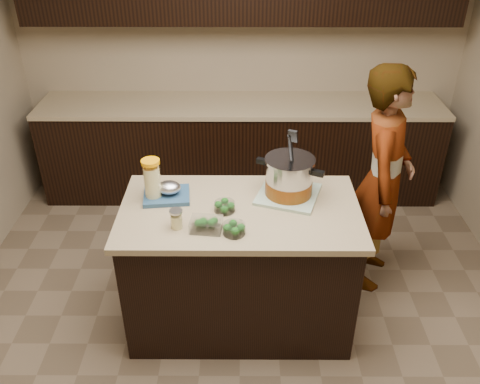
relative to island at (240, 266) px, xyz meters
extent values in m
plane|color=brown|center=(0.00, 0.00, -0.45)|extent=(4.00, 4.00, 0.00)
cube|color=tan|center=(0.00, 2.00, 0.90)|extent=(4.00, 0.04, 2.70)
cube|color=black|center=(0.00, 1.70, -0.02)|extent=(3.60, 0.60, 0.86)
cube|color=tan|center=(0.00, 1.70, 0.43)|extent=(3.60, 0.63, 0.04)
cube|color=black|center=(0.00, 0.00, -0.02)|extent=(1.40, 0.75, 0.86)
cube|color=tan|center=(0.00, 0.00, 0.43)|extent=(1.46, 0.81, 0.04)
cube|color=#63946D|center=(0.30, 0.15, 0.46)|extent=(0.46, 0.46, 0.02)
cylinder|color=#B7B7BC|center=(0.30, 0.15, 0.58)|extent=(0.38, 0.38, 0.23)
cylinder|color=brown|center=(0.30, 0.15, 0.51)|extent=(0.39, 0.39, 0.09)
cylinder|color=#B7B7BC|center=(0.30, 0.15, 0.70)|extent=(0.41, 0.41, 0.02)
cube|color=black|center=(0.14, 0.23, 0.65)|extent=(0.08, 0.06, 0.03)
cube|color=black|center=(0.47, 0.08, 0.65)|extent=(0.08, 0.06, 0.03)
cylinder|color=black|center=(0.30, 0.12, 0.77)|extent=(0.07, 0.12, 0.28)
cylinder|color=#E3D68A|center=(-0.53, 0.10, 0.56)|extent=(0.13, 0.13, 0.23)
cylinder|color=white|center=(-0.53, 0.10, 0.57)|extent=(0.14, 0.14, 0.25)
cylinder|color=#FF9F05|center=(-0.53, 0.10, 0.71)|extent=(0.15, 0.15, 0.02)
cylinder|color=#E3D68A|center=(-0.36, -0.19, 0.49)|extent=(0.08, 0.08, 0.08)
cylinder|color=white|center=(-0.36, -0.19, 0.50)|extent=(0.09, 0.09, 0.10)
cylinder|color=silver|center=(-0.36, -0.19, 0.56)|extent=(0.10, 0.10, 0.02)
cylinder|color=silver|center=(-0.09, -0.02, 0.48)|extent=(0.16, 0.16, 0.06)
cylinder|color=silver|center=(-0.03, -0.25, 0.48)|extent=(0.14, 0.14, 0.06)
cube|color=silver|center=(-0.19, -0.21, 0.48)|extent=(0.19, 0.15, 0.07)
cube|color=navy|center=(-0.46, 0.12, 0.46)|extent=(0.30, 0.25, 0.03)
ellipsoid|color=silver|center=(-0.44, 0.12, 0.52)|extent=(0.14, 0.12, 0.08)
imported|color=gray|center=(0.98, 0.47, 0.37)|extent=(0.57, 0.70, 1.65)
camera|label=1|loc=(0.01, -2.55, 2.15)|focal=38.00mm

